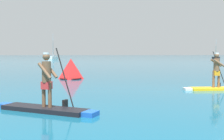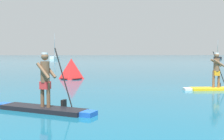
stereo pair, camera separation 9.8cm
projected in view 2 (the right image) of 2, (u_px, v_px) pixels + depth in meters
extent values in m
cube|color=black|center=(43.00, 109.00, 8.32)|extent=(2.71, 1.82, 0.13)
cube|color=blue|center=(89.00, 114.00, 7.68)|extent=(0.51, 0.55, 0.13)
cube|color=blue|center=(4.00, 105.00, 8.95)|extent=(0.48, 0.50, 0.13)
cylinder|color=brown|center=(48.00, 95.00, 8.21)|extent=(0.11, 0.11, 0.73)
cylinder|color=brown|center=(42.00, 94.00, 8.30)|extent=(0.11, 0.11, 0.73)
cube|color=red|center=(45.00, 85.00, 8.24)|extent=(0.33, 0.32, 0.22)
cylinder|color=brown|center=(45.00, 72.00, 8.21)|extent=(0.26, 0.26, 0.60)
sphere|color=brown|center=(45.00, 57.00, 8.19)|extent=(0.21, 0.21, 0.21)
cylinder|color=white|center=(45.00, 53.00, 8.18)|extent=(0.18, 0.18, 0.06)
cylinder|color=brown|center=(50.00, 70.00, 8.33)|extent=(0.44, 0.29, 0.49)
cylinder|color=brown|center=(43.00, 71.00, 8.05)|extent=(0.44, 0.29, 0.49)
cylinder|color=black|center=(63.00, 78.00, 8.46)|extent=(0.56, 0.31, 1.79)
cube|color=black|center=(64.00, 105.00, 8.51)|extent=(0.16, 0.21, 0.32)
cube|color=yellow|center=(219.00, 89.00, 13.12)|extent=(2.67, 0.74, 0.11)
cube|color=white|center=(187.00, 89.00, 13.03)|extent=(0.34, 0.43, 0.11)
cylinder|color=brown|center=(219.00, 79.00, 13.09)|extent=(0.11, 0.11, 0.76)
cylinder|color=brown|center=(214.00, 79.00, 13.08)|extent=(0.11, 0.11, 0.76)
cube|color=orange|center=(216.00, 73.00, 13.07)|extent=(0.26, 0.22, 0.22)
cylinder|color=brown|center=(216.00, 65.00, 13.05)|extent=(0.26, 0.26, 0.59)
sphere|color=brown|center=(217.00, 55.00, 13.02)|extent=(0.21, 0.21, 0.21)
cylinder|color=white|center=(217.00, 53.00, 13.01)|extent=(0.18, 0.18, 0.06)
cylinder|color=brown|center=(216.00, 63.00, 13.20)|extent=(0.54, 0.10, 0.38)
cylinder|color=brown|center=(219.00, 63.00, 12.89)|extent=(0.54, 0.10, 0.38)
cylinder|color=black|center=(219.00, 69.00, 13.54)|extent=(0.70, 0.04, 1.71)
cube|color=black|center=(219.00, 86.00, 13.58)|extent=(0.08, 0.20, 0.32)
pyramid|color=red|center=(71.00, 69.00, 18.72)|extent=(1.30, 1.30, 1.35)
torus|color=maroon|center=(71.00, 78.00, 18.75)|extent=(1.45, 1.45, 0.12)
cube|color=white|center=(55.00, 58.00, 79.97)|extent=(2.19, 4.89, 0.79)
cylinder|color=#B2B2B7|center=(55.00, 45.00, 79.76)|extent=(0.12, 0.12, 6.45)
pyramid|color=white|center=(55.00, 47.00, 79.79)|extent=(0.23, 2.13, 5.04)
cube|color=black|center=(218.00, 58.00, 82.48)|extent=(2.56, 5.37, 0.62)
cylinder|color=#B2B2B7|center=(218.00, 48.00, 82.31)|extent=(0.12, 0.12, 5.04)
pyramid|color=beige|center=(218.00, 50.00, 82.34)|extent=(0.84, 2.23, 3.91)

